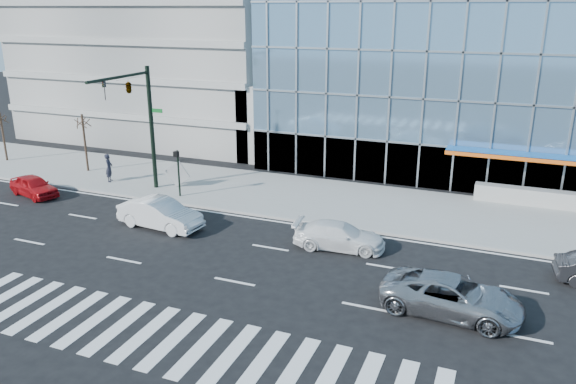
% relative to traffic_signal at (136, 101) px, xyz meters
% --- Properties ---
extents(ground, '(160.00, 160.00, 0.00)m').
position_rel_traffic_signal_xyz_m(ground, '(11.00, -4.57, -6.16)').
color(ground, black).
rests_on(ground, ground).
extents(sidewalk, '(120.00, 8.00, 0.15)m').
position_rel_traffic_signal_xyz_m(sidewalk, '(11.00, 3.43, -6.09)').
color(sidewalk, gray).
rests_on(sidewalk, ground).
extents(theatre_building, '(42.00, 26.00, 15.00)m').
position_rel_traffic_signal_xyz_m(theatre_building, '(25.00, 21.43, 1.34)').
color(theatre_building, '#729CBE').
rests_on(theatre_building, ground).
extents(parking_garage, '(24.00, 24.00, 20.00)m').
position_rel_traffic_signal_xyz_m(parking_garage, '(-9.00, 21.43, 3.84)').
color(parking_garage, gray).
rests_on(parking_garage, ground).
extents(ramp_block, '(6.00, 8.00, 6.00)m').
position_rel_traffic_signal_xyz_m(ramp_block, '(5.00, 13.43, -3.16)').
color(ramp_block, gray).
rests_on(ramp_block, ground).
extents(traffic_signal, '(1.14, 5.74, 8.00)m').
position_rel_traffic_signal_xyz_m(traffic_signal, '(0.00, 0.00, 0.00)').
color(traffic_signal, black).
rests_on(traffic_signal, sidewalk).
extents(ped_signal_post, '(0.30, 0.33, 3.00)m').
position_rel_traffic_signal_xyz_m(ped_signal_post, '(2.50, 0.37, -4.02)').
color(ped_signal_post, black).
rests_on(ped_signal_post, sidewalk).
extents(street_tree_near, '(1.10, 1.10, 4.23)m').
position_rel_traffic_signal_xyz_m(street_tree_near, '(-7.00, 2.93, -2.39)').
color(street_tree_near, '#332319').
rests_on(street_tree_near, sidewalk).
extents(street_tree_far, '(1.10, 1.10, 3.87)m').
position_rel_traffic_signal_xyz_m(street_tree_far, '(-15.00, 2.93, -2.72)').
color(street_tree_far, '#332319').
rests_on(street_tree_far, sidewalk).
extents(silver_suv, '(5.71, 2.95, 1.54)m').
position_rel_traffic_signal_xyz_m(silver_suv, '(20.25, -7.77, -5.39)').
color(silver_suv, '#A1A1A6').
rests_on(silver_suv, ground).
extents(white_suv, '(4.82, 2.41, 1.34)m').
position_rel_traffic_signal_xyz_m(white_suv, '(14.25, -3.30, -5.49)').
color(white_suv, white).
rests_on(white_suv, ground).
extents(white_sedan, '(5.06, 2.20, 1.62)m').
position_rel_traffic_signal_xyz_m(white_sedan, '(4.24, -4.29, -5.36)').
color(white_sedan, silver).
rests_on(white_sedan, ground).
extents(red_sedan, '(4.20, 2.60, 1.34)m').
position_rel_traffic_signal_xyz_m(red_sedan, '(-6.50, -2.69, -5.50)').
color(red_sedan, '#B20D12').
rests_on(red_sedan, ground).
extents(pedestrian, '(0.72, 0.84, 1.94)m').
position_rel_traffic_signal_xyz_m(pedestrian, '(-3.73, 1.36, -5.04)').
color(pedestrian, black).
rests_on(pedestrian, sidewalk).
extents(tilted_panel, '(1.81, 0.23, 1.81)m').
position_rel_traffic_signal_xyz_m(tilted_panel, '(1.36, 2.03, -5.11)').
color(tilted_panel, '#959595').
rests_on(tilted_panel, sidewalk).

